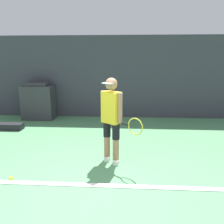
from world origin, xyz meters
The scene contains 7 objects.
ground_plane centered at (0.00, 0.00, 0.00)m, with size 24.00×24.00×0.00m, color #518C5B.
back_wall centered at (0.00, 4.41, 1.32)m, with size 24.00×0.10×2.65m.
court_baseline centered at (0.00, 0.22, 0.01)m, with size 21.60×0.10×0.01m.
tennis_player centered at (0.26, 1.06, 0.89)m, with size 0.76×0.60×1.61m.
tennis_ball centered at (-1.35, 0.30, 0.03)m, with size 0.07×0.07×0.07m.
covered_chair centered at (-2.30, 4.01, 0.57)m, with size 0.99×0.61×1.19m.
equipment_bag centered at (-2.73, 2.83, 0.09)m, with size 0.76×0.26×0.17m.
Camera 1 is at (0.50, -2.80, 1.95)m, focal length 35.00 mm.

